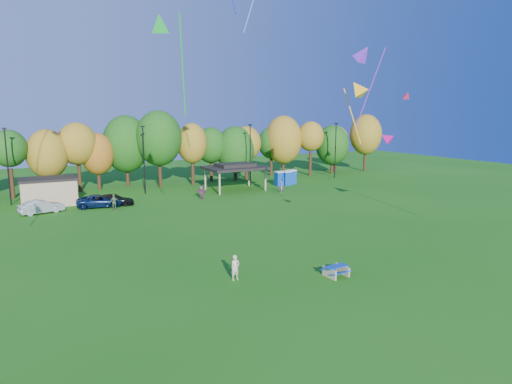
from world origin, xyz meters
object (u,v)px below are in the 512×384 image
picnic_table (336,270)px  car_b (41,207)px  kite_flyer (235,268)px  car_c (100,201)px  porta_potties (286,178)px  car_d (114,200)px

picnic_table → car_b: bearing=114.1°
kite_flyer → car_c: kite_flyer is taller
porta_potties → car_c: size_ratio=0.72×
kite_flyer → car_d: 28.64m
car_d → porta_potties: bearing=-65.1°
picnic_table → car_b: car_b is taller
kite_flyer → porta_potties: bearing=47.0°
porta_potties → car_b: (-33.85, -4.14, -0.35)m
car_b → car_c: car_b is taller
car_b → car_d: bearing=-99.7°
car_c → picnic_table: bearing=-153.1°
kite_flyer → car_c: 28.60m
car_d → car_c: bearing=114.2°
kite_flyer → car_c: size_ratio=0.32×
picnic_table → car_c: (-9.81, 30.97, 0.31)m
kite_flyer → car_d: kite_flyer is taller
porta_potties → car_d: 26.30m
car_c → car_d: (1.59, 0.19, -0.05)m
picnic_table → car_d: car_d is taller
porta_potties → car_d: (-26.06, -3.51, -0.43)m
porta_potties → kite_flyer: size_ratio=2.24×
picnic_table → kite_flyer: bearing=153.8°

